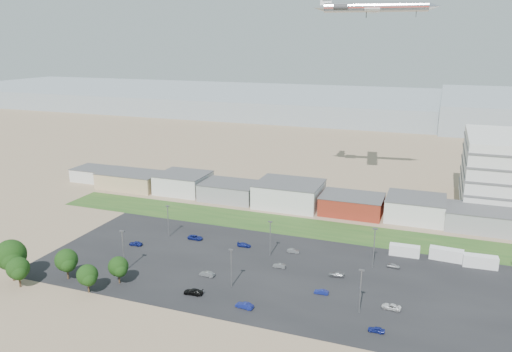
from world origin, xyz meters
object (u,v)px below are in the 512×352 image
at_px(parked_car_4, 207,274).
at_px(parked_car_10, 90,273).
at_px(parked_car_2, 376,330).
at_px(parked_car_5, 136,243).
at_px(tree_far_left, 11,258).
at_px(parked_car_9, 195,237).
at_px(parked_car_13, 244,305).
at_px(box_trailer_a, 404,250).
at_px(parked_car_1, 321,292).
at_px(parked_car_12, 337,275).
at_px(parked_car_7, 279,266).
at_px(parked_car_11, 293,251).
at_px(parked_car_3, 193,292).
at_px(parked_car_8, 394,266).
at_px(airliner, 375,7).
at_px(parked_car_6, 244,245).
at_px(parked_car_0, 391,307).

height_order(parked_car_4, parked_car_10, parked_car_4).
relative_size(parked_car_2, parked_car_5, 0.88).
bearing_deg(tree_far_left, parked_car_10, 29.99).
xyz_separation_m(parked_car_9, parked_car_13, (27.49, -30.61, 0.04)).
relative_size(box_trailer_a, parked_car_1, 2.37).
distance_m(parked_car_2, parked_car_13, 27.77).
distance_m(box_trailer_a, parked_car_12, 23.53).
relative_size(parked_car_7, parked_car_9, 0.75).
xyz_separation_m(parked_car_4, parked_car_11, (15.76, 20.75, -0.08)).
relative_size(box_trailer_a, parked_car_2, 2.37).
xyz_separation_m(parked_car_3, parked_car_8, (41.19, 29.91, -0.10)).
relative_size(tree_far_left, parked_car_9, 2.64).
distance_m(parked_car_2, parked_car_5, 71.78).
relative_size(tree_far_left, parked_car_10, 2.95).
bearing_deg(parked_car_3, parked_car_7, 141.17).
relative_size(parked_car_2, parked_car_12, 0.87).
bearing_deg(parked_car_10, parked_car_1, -79.14).
relative_size(tree_far_left, parked_car_4, 3.08).
xyz_separation_m(box_trailer_a, parked_car_2, (-2.23, -39.53, -0.90)).
bearing_deg(parked_car_12, parked_car_4, -76.28).
bearing_deg(parked_car_2, parked_car_8, 179.70).
bearing_deg(parked_car_13, airliner, 179.03).
bearing_deg(parked_car_13, parked_car_3, -90.58).
distance_m(parked_car_5, parked_car_12, 56.68).
bearing_deg(box_trailer_a, parked_car_10, -153.11).
bearing_deg(parked_car_2, parked_car_9, -118.18).
relative_size(parked_car_1, parked_car_8, 1.02).
relative_size(parked_car_6, parked_car_12, 1.02).
bearing_deg(parked_car_4, tree_far_left, -64.07).
xyz_separation_m(parked_car_7, parked_car_13, (-0.97, -21.45, 0.11)).
bearing_deg(parked_car_2, tree_far_left, -84.26).
distance_m(box_trailer_a, parked_car_3, 57.88).
bearing_deg(parked_car_11, airliner, -12.49).
bearing_deg(parked_car_7, parked_car_13, -3.42).
height_order(parked_car_1, parked_car_3, parked_car_3).
xyz_separation_m(parked_car_3, parked_car_5, (-28.02, 19.27, -0.02)).
relative_size(parked_car_5, parked_car_11, 1.14).
distance_m(box_trailer_a, parked_car_9, 58.27).
distance_m(parked_car_10, parked_car_11, 52.61).
bearing_deg(parked_car_11, parked_car_10, 121.79).
height_order(parked_car_0, parked_car_5, parked_car_5).
distance_m(parked_car_2, parked_car_4, 43.08).
xyz_separation_m(box_trailer_a, parked_car_5, (-71.12, -19.36, -0.83)).
bearing_deg(parked_car_6, box_trailer_a, -80.86).
bearing_deg(parked_car_7, parked_car_1, 52.97).
distance_m(parked_car_3, parked_car_9, 32.43).
relative_size(airliner, parked_car_8, 13.08).
xyz_separation_m(parked_car_6, parked_car_9, (-15.16, -0.04, 0.06)).
relative_size(parked_car_6, parked_car_10, 0.97).
height_order(tree_far_left, parked_car_9, tree_far_left).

